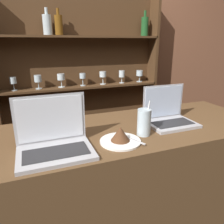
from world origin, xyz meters
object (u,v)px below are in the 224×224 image
at_px(laptop_near, 54,140).
at_px(cake_plate, 120,137).
at_px(laptop_far, 168,115).
at_px(water_glass, 144,122).

distance_m(laptop_near, cake_plate, 0.33).
bearing_deg(cake_plate, laptop_far, 20.26).
bearing_deg(laptop_far, water_glass, -156.21).
bearing_deg(laptop_near, cake_plate, -4.59).
height_order(laptop_near, laptop_far, laptop_near).
xyz_separation_m(laptop_near, water_glass, (0.49, 0.02, 0.02)).
bearing_deg(laptop_far, cake_plate, -159.74).
relative_size(laptop_near, cake_plate, 1.60).
height_order(laptop_near, water_glass, laptop_near).
distance_m(laptop_near, water_glass, 0.49).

